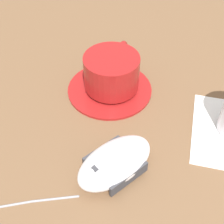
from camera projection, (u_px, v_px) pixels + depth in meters
ground_plane at (162, 137)px, 0.46m from camera, size 3.00×3.00×0.00m
saucer at (110, 88)px, 0.53m from camera, size 0.14×0.14×0.01m
coffee_cup at (112, 71)px, 0.51m from camera, size 0.09×0.12×0.06m
computer_mouse at (115, 162)px, 0.40m from camera, size 0.08×0.12×0.04m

